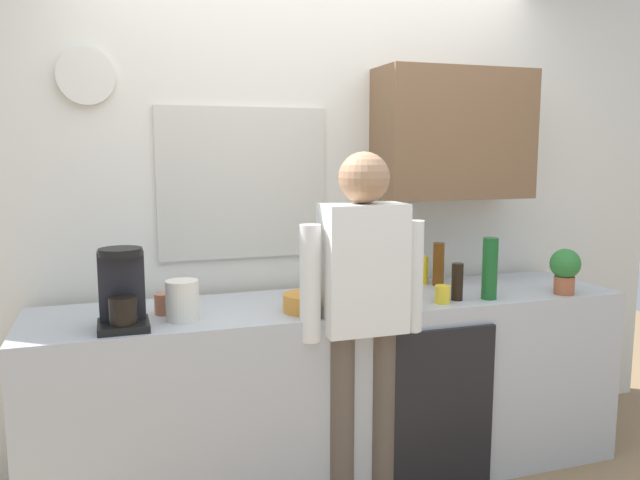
% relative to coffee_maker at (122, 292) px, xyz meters
% --- Properties ---
extents(kitchen_counter, '(2.85, 0.64, 0.89)m').
position_rel_coffee_maker_xyz_m(kitchen_counter, '(0.99, 0.16, -0.59)').
color(kitchen_counter, '#B2B7BC').
rests_on(kitchen_counter, ground_plane).
extents(dishwasher_panel, '(0.56, 0.02, 0.80)m').
position_rel_coffee_maker_xyz_m(dishwasher_panel, '(1.37, -0.17, -0.64)').
color(dishwasher_panel, black).
rests_on(dishwasher_panel, ground_plane).
extents(back_wall_assembly, '(4.45, 0.42, 2.60)m').
position_rel_coffee_maker_xyz_m(back_wall_assembly, '(1.08, 0.56, 0.32)').
color(back_wall_assembly, silver).
rests_on(back_wall_assembly, ground_plane).
extents(coffee_maker, '(0.20, 0.20, 0.33)m').
position_rel_coffee_maker_xyz_m(coffee_maker, '(0.00, 0.00, 0.00)').
color(coffee_maker, black).
rests_on(coffee_maker, kitchen_counter).
extents(bottle_green_wine, '(0.07, 0.07, 0.30)m').
position_rel_coffee_maker_xyz_m(bottle_green_wine, '(1.69, -0.04, 0.00)').
color(bottle_green_wine, '#195923').
rests_on(bottle_green_wine, kitchen_counter).
extents(bottle_dark_sauce, '(0.06, 0.06, 0.18)m').
position_rel_coffee_maker_xyz_m(bottle_dark_sauce, '(1.53, -0.02, -0.06)').
color(bottle_dark_sauce, black).
rests_on(bottle_dark_sauce, kitchen_counter).
extents(bottle_amber_beer, '(0.06, 0.06, 0.23)m').
position_rel_coffee_maker_xyz_m(bottle_amber_beer, '(1.61, 0.31, -0.03)').
color(bottle_amber_beer, brown).
rests_on(bottle_amber_beer, kitchen_counter).
extents(cup_yellow_cup, '(0.07, 0.07, 0.08)m').
position_rel_coffee_maker_xyz_m(cup_yellow_cup, '(1.44, -0.05, -0.10)').
color(cup_yellow_cup, yellow).
rests_on(cup_yellow_cup, kitchen_counter).
extents(cup_terracotta_mug, '(0.08, 0.08, 0.09)m').
position_rel_coffee_maker_xyz_m(cup_terracotta_mug, '(0.17, 0.16, -0.10)').
color(cup_terracotta_mug, '#B26647').
rests_on(cup_terracotta_mug, kitchen_counter).
extents(cup_white_mug, '(0.08, 0.08, 0.09)m').
position_rel_coffee_maker_xyz_m(cup_white_mug, '(1.13, -0.04, -0.10)').
color(cup_white_mug, white).
rests_on(cup_white_mug, kitchen_counter).
extents(mixing_bowl, '(0.22, 0.22, 0.08)m').
position_rel_coffee_maker_xyz_m(mixing_bowl, '(0.79, 0.01, -0.11)').
color(mixing_bowl, orange).
rests_on(mixing_bowl, kitchen_counter).
extents(potted_plant, '(0.15, 0.15, 0.23)m').
position_rel_coffee_maker_xyz_m(potted_plant, '(2.11, -0.08, -0.01)').
color(potted_plant, '#9E5638').
rests_on(potted_plant, kitchen_counter).
extents(dish_soap, '(0.06, 0.06, 0.18)m').
position_rel_coffee_maker_xyz_m(dish_soap, '(1.55, 0.37, -0.07)').
color(dish_soap, yellow).
rests_on(dish_soap, kitchen_counter).
extents(storage_canister, '(0.14, 0.14, 0.17)m').
position_rel_coffee_maker_xyz_m(storage_canister, '(0.24, 0.04, -0.06)').
color(storage_canister, silver).
rests_on(storage_canister, kitchen_counter).
extents(person_at_sink, '(0.57, 0.22, 1.60)m').
position_rel_coffee_maker_xyz_m(person_at_sink, '(0.99, -0.14, -0.09)').
color(person_at_sink, brown).
rests_on(person_at_sink, ground_plane).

